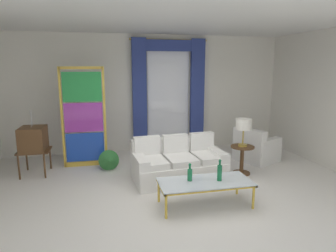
{
  "coord_description": "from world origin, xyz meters",
  "views": [
    {
      "loc": [
        -1.17,
        -4.66,
        2.19
      ],
      "look_at": [
        0.07,
        0.9,
        1.05
      ],
      "focal_mm": 31.71,
      "sensor_mm": 36.0,
      "label": 1
    }
  ],
  "objects_px": {
    "stained_glass_divider": "(84,119)",
    "round_side_table": "(242,157)",
    "peacock_figurine": "(109,161)",
    "bottle_blue_decanter": "(220,172)",
    "bottle_crystal_tall": "(190,174)",
    "vintage_tv": "(33,140)",
    "coffee_table": "(205,183)",
    "armchair_white": "(255,149)",
    "table_lamp_brass": "(244,125)",
    "couch_white_long": "(178,164)"
  },
  "relations": [
    {
      "from": "stained_glass_divider",
      "to": "round_side_table",
      "type": "distance_m",
      "value": 3.49
    },
    {
      "from": "peacock_figurine",
      "to": "bottle_blue_decanter",
      "type": "bearing_deg",
      "value": -49.8
    },
    {
      "from": "bottle_crystal_tall",
      "to": "vintage_tv",
      "type": "relative_size",
      "value": 0.22
    },
    {
      "from": "coffee_table",
      "to": "round_side_table",
      "type": "bearing_deg",
      "value": 44.18
    },
    {
      "from": "bottle_blue_decanter",
      "to": "bottle_crystal_tall",
      "type": "bearing_deg",
      "value": 168.15
    },
    {
      "from": "bottle_crystal_tall",
      "to": "armchair_white",
      "type": "bearing_deg",
      "value": 40.39
    },
    {
      "from": "peacock_figurine",
      "to": "coffee_table",
      "type": "bearing_deg",
      "value": -53.59
    },
    {
      "from": "peacock_figurine",
      "to": "round_side_table",
      "type": "distance_m",
      "value": 2.8
    },
    {
      "from": "vintage_tv",
      "to": "coffee_table",
      "type": "bearing_deg",
      "value": -35.73
    },
    {
      "from": "stained_glass_divider",
      "to": "table_lamp_brass",
      "type": "distance_m",
      "value": 3.41
    },
    {
      "from": "peacock_figurine",
      "to": "bottle_crystal_tall",
      "type": "bearing_deg",
      "value": -57.21
    },
    {
      "from": "peacock_figurine",
      "to": "table_lamp_brass",
      "type": "distance_m",
      "value": 2.91
    },
    {
      "from": "bottle_blue_decanter",
      "to": "vintage_tv",
      "type": "distance_m",
      "value": 3.84
    },
    {
      "from": "coffee_table",
      "to": "round_side_table",
      "type": "relative_size",
      "value": 2.48
    },
    {
      "from": "peacock_figurine",
      "to": "table_lamp_brass",
      "type": "height_order",
      "value": "table_lamp_brass"
    },
    {
      "from": "armchair_white",
      "to": "round_side_table",
      "type": "relative_size",
      "value": 1.82
    },
    {
      "from": "coffee_table",
      "to": "stained_glass_divider",
      "type": "bearing_deg",
      "value": 128.69
    },
    {
      "from": "bottle_blue_decanter",
      "to": "peacock_figurine",
      "type": "height_order",
      "value": "bottle_blue_decanter"
    },
    {
      "from": "bottle_crystal_tall",
      "to": "armchair_white",
      "type": "distance_m",
      "value": 2.86
    },
    {
      "from": "bottle_blue_decanter",
      "to": "table_lamp_brass",
      "type": "height_order",
      "value": "table_lamp_brass"
    },
    {
      "from": "armchair_white",
      "to": "stained_glass_divider",
      "type": "distance_m",
      "value": 4.0
    },
    {
      "from": "peacock_figurine",
      "to": "stained_glass_divider",
      "type": "bearing_deg",
      "value": 136.99
    },
    {
      "from": "bottle_blue_decanter",
      "to": "stained_glass_divider",
      "type": "distance_m",
      "value": 3.32
    },
    {
      "from": "round_side_table",
      "to": "bottle_blue_decanter",
      "type": "bearing_deg",
      "value": -129.43
    },
    {
      "from": "armchair_white",
      "to": "round_side_table",
      "type": "distance_m",
      "value": 1.02
    },
    {
      "from": "armchair_white",
      "to": "round_side_table",
      "type": "height_order",
      "value": "armchair_white"
    },
    {
      "from": "coffee_table",
      "to": "vintage_tv",
      "type": "distance_m",
      "value": 3.65
    },
    {
      "from": "couch_white_long",
      "to": "bottle_blue_decanter",
      "type": "bearing_deg",
      "value": -73.83
    },
    {
      "from": "stained_glass_divider",
      "to": "peacock_figurine",
      "type": "relative_size",
      "value": 3.67
    },
    {
      "from": "round_side_table",
      "to": "table_lamp_brass",
      "type": "xyz_separation_m",
      "value": [
        0.0,
        0.0,
        0.67
      ]
    },
    {
      "from": "couch_white_long",
      "to": "peacock_figurine",
      "type": "distance_m",
      "value": 1.52
    },
    {
      "from": "vintage_tv",
      "to": "stained_glass_divider",
      "type": "distance_m",
      "value": 1.1
    },
    {
      "from": "bottle_blue_decanter",
      "to": "round_side_table",
      "type": "relative_size",
      "value": 0.59
    },
    {
      "from": "coffee_table",
      "to": "stained_glass_divider",
      "type": "xyz_separation_m",
      "value": [
        -1.95,
        2.43,
        0.68
      ]
    },
    {
      "from": "coffee_table",
      "to": "bottle_crystal_tall",
      "type": "distance_m",
      "value": 0.29
    },
    {
      "from": "armchair_white",
      "to": "couch_white_long",
      "type": "bearing_deg",
      "value": -161.52
    },
    {
      "from": "couch_white_long",
      "to": "bottle_crystal_tall",
      "type": "bearing_deg",
      "value": -94.96
    },
    {
      "from": "armchair_white",
      "to": "vintage_tv",
      "type": "bearing_deg",
      "value": 177.68
    },
    {
      "from": "vintage_tv",
      "to": "table_lamp_brass",
      "type": "distance_m",
      "value": 4.29
    },
    {
      "from": "couch_white_long",
      "to": "bottle_blue_decanter",
      "type": "relative_size",
      "value": 5.21
    },
    {
      "from": "coffee_table",
      "to": "peacock_figurine",
      "type": "bearing_deg",
      "value": 126.41
    },
    {
      "from": "bottle_blue_decanter",
      "to": "bottle_crystal_tall",
      "type": "distance_m",
      "value": 0.47
    },
    {
      "from": "couch_white_long",
      "to": "coffee_table",
      "type": "relative_size",
      "value": 1.24
    },
    {
      "from": "armchair_white",
      "to": "table_lamp_brass",
      "type": "relative_size",
      "value": 1.9
    },
    {
      "from": "armchair_white",
      "to": "bottle_blue_decanter",
      "type": "bearing_deg",
      "value": -131.29
    },
    {
      "from": "coffee_table",
      "to": "vintage_tv",
      "type": "bearing_deg",
      "value": 144.27
    },
    {
      "from": "vintage_tv",
      "to": "armchair_white",
      "type": "height_order",
      "value": "vintage_tv"
    },
    {
      "from": "couch_white_long",
      "to": "vintage_tv",
      "type": "xyz_separation_m",
      "value": [
        -2.82,
        0.89,
        0.42
      ]
    },
    {
      "from": "armchair_white",
      "to": "round_side_table",
      "type": "bearing_deg",
      "value": -134.19
    },
    {
      "from": "vintage_tv",
      "to": "round_side_table",
      "type": "distance_m",
      "value": 4.3
    }
  ]
}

